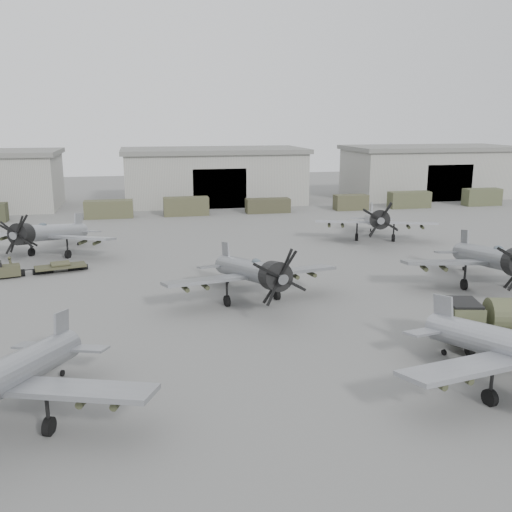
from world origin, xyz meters
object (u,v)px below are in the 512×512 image
(aircraft_far_1, at_px, (376,220))
(aircraft_far_0, at_px, (47,233))
(aircraft_mid_2, at_px, (494,259))
(ground_crew, at_px, (11,265))
(tug_trailer, at_px, (28,269))
(fuel_tanker, at_px, (512,319))
(aircraft_mid_1, at_px, (253,272))

(aircraft_far_1, bearing_deg, aircraft_far_0, -160.94)
(aircraft_mid_2, height_order, ground_crew, aircraft_mid_2)
(tug_trailer, xyz_separation_m, ground_crew, (-1.51, 0.62, 0.25))
(fuel_tanker, distance_m, ground_crew, 40.16)
(aircraft_mid_1, distance_m, aircraft_far_1, 25.71)
(aircraft_mid_2, xyz_separation_m, ground_crew, (-38.50, 12.73, -1.74))
(aircraft_mid_1, bearing_deg, ground_crew, 136.95)
(aircraft_far_1, distance_m, ground_crew, 37.49)
(aircraft_mid_1, relative_size, tug_trailer, 1.74)
(aircraft_mid_1, height_order, aircraft_far_0, aircraft_far_0)
(aircraft_mid_1, bearing_deg, aircraft_far_0, 122.14)
(aircraft_far_0, height_order, ground_crew, aircraft_far_0)
(aircraft_far_0, xyz_separation_m, fuel_tanker, (30.22, -29.51, -0.67))
(aircraft_mid_2, relative_size, aircraft_far_1, 1.06)
(aircraft_far_1, height_order, fuel_tanker, aircraft_far_1)
(aircraft_far_0, distance_m, ground_crew, 6.65)
(aircraft_mid_2, xyz_separation_m, aircraft_far_1, (-1.62, 19.25, -0.12))
(aircraft_mid_1, relative_size, ground_crew, 8.15)
(aircraft_mid_2, height_order, aircraft_far_1, aircraft_mid_2)
(fuel_tanker, bearing_deg, tug_trailer, 156.95)
(aircraft_far_1, distance_m, tug_trailer, 36.13)
(aircraft_mid_1, distance_m, aircraft_mid_2, 19.32)
(aircraft_mid_1, xyz_separation_m, ground_crew, (-19.19, 12.14, -1.59))
(tug_trailer, bearing_deg, aircraft_mid_1, -46.73)
(aircraft_mid_2, distance_m, fuel_tanker, 12.32)
(aircraft_mid_1, height_order, tug_trailer, aircraft_mid_1)
(aircraft_mid_2, relative_size, aircraft_far_0, 1.09)
(aircraft_mid_2, xyz_separation_m, aircraft_far_0, (-36.16, 18.75, -0.14))
(fuel_tanker, relative_size, ground_crew, 5.08)
(tug_trailer, bearing_deg, aircraft_far_0, 69.34)
(fuel_tanker, height_order, ground_crew, fuel_tanker)
(aircraft_far_0, bearing_deg, tug_trailer, -72.49)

